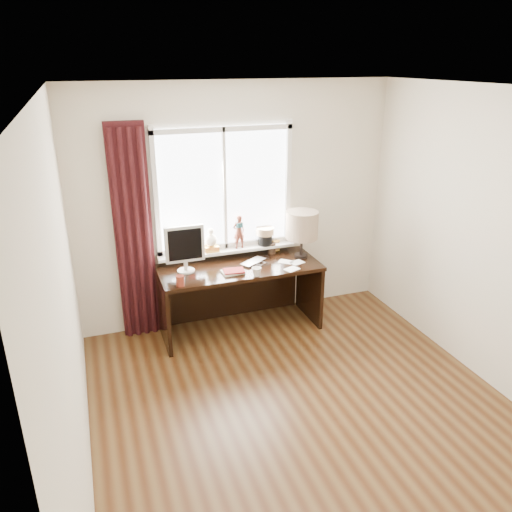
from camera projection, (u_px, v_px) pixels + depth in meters
name	position (u px, v px, depth m)	size (l,w,h in m)	color
floor	(312.00, 419.00, 4.14)	(3.50, 4.00, 0.00)	#553A1C
ceiling	(329.00, 90.00, 3.18)	(3.50, 4.00, 0.00)	white
wall_back	(237.00, 206.00, 5.41)	(3.50, 2.60, 0.00)	beige
wall_left	(67.00, 314.00, 3.12)	(4.00, 2.60, 0.00)	beige
wall_right	(506.00, 248.00, 4.21)	(4.00, 2.60, 0.00)	beige
laptop	(253.00, 262.00, 5.34)	(0.30, 0.19, 0.02)	silver
mug	(256.00, 271.00, 5.01)	(0.10, 0.09, 0.10)	white
red_cup	(180.00, 281.00, 4.79)	(0.08, 0.08, 0.11)	maroon
window	(226.00, 207.00, 5.33)	(1.52, 0.20, 1.40)	white
curtain	(134.00, 236.00, 5.05)	(0.38, 0.09, 2.25)	black
desk	(237.00, 283.00, 5.44)	(1.70, 0.70, 0.75)	black
monitor	(185.00, 246.00, 5.03)	(0.40, 0.18, 0.49)	beige
notebook_stack	(233.00, 271.00, 5.09)	(0.24, 0.18, 0.03)	beige
brush_holder	(272.00, 248.00, 5.59)	(0.09, 0.09, 0.25)	black
icon_frame	(276.00, 246.00, 5.64)	(0.10, 0.03, 0.13)	gold
table_lamp	(302.00, 226.00, 5.37)	(0.35, 0.35, 0.52)	black
loose_papers	(292.00, 264.00, 5.30)	(0.30, 0.38, 0.00)	white
desk_cables	(260.00, 263.00, 5.33)	(0.32, 0.33, 0.01)	black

